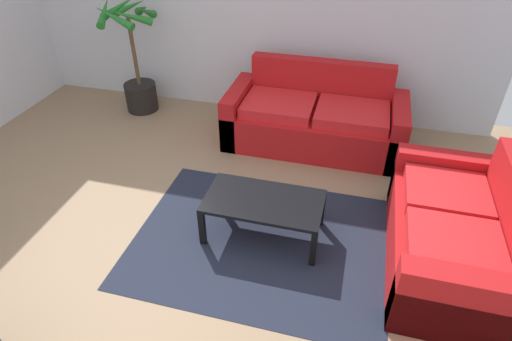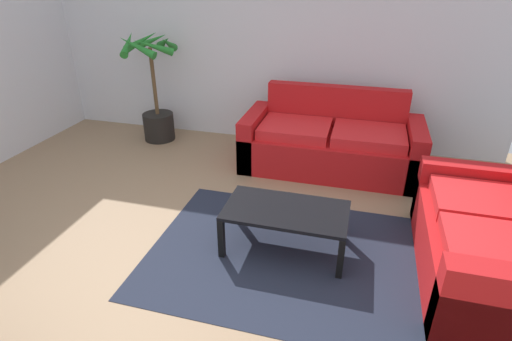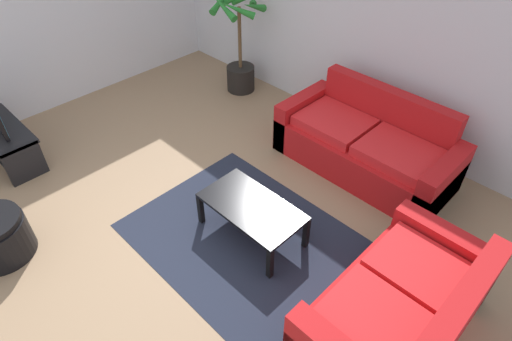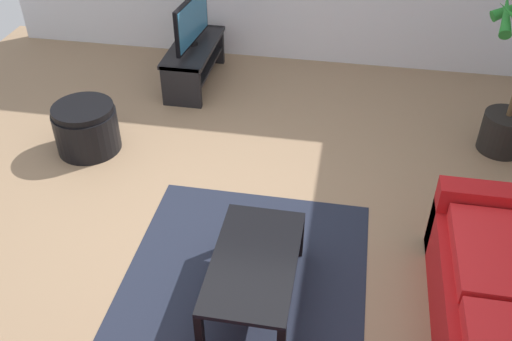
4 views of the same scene
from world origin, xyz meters
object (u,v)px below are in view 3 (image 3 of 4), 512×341
Objects in this scene: couch_main at (366,147)px; coffee_table at (252,209)px; potted_palm at (240,54)px; tv_stand at (4,139)px; couch_loveseat at (399,311)px.

couch_main reaches higher than coffee_table.
potted_palm is at bearing 138.53° from coffee_table.
tv_stand is 1.09× the size of coffee_table.
coffee_table is at bearing -96.73° from couch_main.
coffee_table is at bearing -41.47° from potted_palm.
coffee_table is 0.70× the size of potted_palm.
couch_main and couch_loveseat have the same top height.
couch_loveseat is at bearing -49.69° from couch_main.
couch_loveseat is at bearing 15.68° from tv_stand.
potted_palm reaches higher than tv_stand.
couch_main is 1.67m from coffee_table.
couch_loveseat is 1.12× the size of potted_palm.
potted_palm is at bearing 153.42° from couch_loveseat.
potted_palm is (0.75, 3.12, 0.28)m from tv_stand.
couch_main is 1.25× the size of couch_loveseat.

